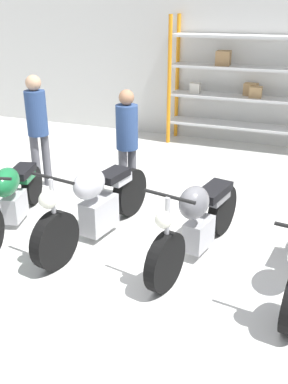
{
  "coord_description": "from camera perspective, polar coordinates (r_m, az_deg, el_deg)",
  "views": [
    {
      "loc": [
        1.69,
        -3.92,
        2.74
      ],
      "look_at": [
        0.0,
        0.4,
        0.7
      ],
      "focal_mm": 40.0,
      "sensor_mm": 36.0,
      "label": 1
    }
  ],
  "objects": [
    {
      "name": "person_near_rack",
      "position": [
        6.25,
        -2.27,
        7.32
      ],
      "size": [
        0.43,
        0.43,
        1.66
      ],
      "rotation": [
        0.0,
        0.0,
        2.69
      ],
      "color": "#595960",
      "rests_on": "ground_plane"
    },
    {
      "name": "motorcycle_grey",
      "position": [
        4.92,
        7.2,
        -3.88
      ],
      "size": [
        0.68,
        2.08,
        1.06
      ],
      "rotation": [
        0.0,
        0.0,
        -1.77
      ],
      "color": "black",
      "rests_on": "ground_plane"
    },
    {
      "name": "shelving_rack",
      "position": [
        8.96,
        14.16,
        13.92
      ],
      "size": [
        3.43,
        0.63,
        2.57
      ],
      "color": "orange",
      "rests_on": "ground_plane"
    },
    {
      "name": "ground_plane",
      "position": [
        5.07,
        -1.67,
        -8.97
      ],
      "size": [
        30.0,
        30.0,
        0.0
      ],
      "primitive_type": "plane",
      "color": "silver"
    },
    {
      "name": "person_browsing",
      "position": [
        6.91,
        -14.04,
        8.96
      ],
      "size": [
        0.44,
        0.44,
        1.78
      ],
      "rotation": [
        0.0,
        0.0,
        2.55
      ],
      "color": "#595960",
      "rests_on": "ground_plane"
    },
    {
      "name": "back_wall",
      "position": [
        9.33,
        11.37,
        17.52
      ],
      "size": [
        30.0,
        0.08,
        3.6
      ],
      "color": "silver",
      "rests_on": "ground_plane"
    },
    {
      "name": "motorcycle_silver",
      "position": [
        5.33,
        -6.44,
        -1.67
      ],
      "size": [
        0.65,
        2.22,
        1.08
      ],
      "rotation": [
        0.0,
        0.0,
        -1.73
      ],
      "color": "black",
      "rests_on": "ground_plane"
    },
    {
      "name": "motorcycle_green",
      "position": [
        5.83,
        -17.36,
        -0.4
      ],
      "size": [
        0.8,
        1.96,
        0.97
      ],
      "rotation": [
        0.0,
        0.0,
        -1.31
      ],
      "color": "black",
      "rests_on": "ground_plane"
    }
  ]
}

